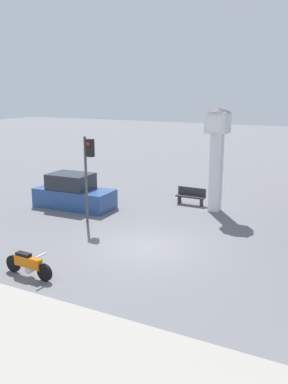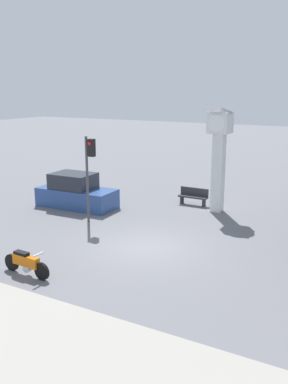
{
  "view_description": "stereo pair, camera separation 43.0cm",
  "coord_description": "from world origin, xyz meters",
  "px_view_note": "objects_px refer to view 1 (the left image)",
  "views": [
    {
      "loc": [
        7.39,
        -14.15,
        6.13
      ],
      "look_at": [
        -0.74,
        1.14,
        1.93
      ],
      "focal_mm": 40.0,
      "sensor_mm": 36.0,
      "label": 1
    },
    {
      "loc": [
        7.77,
        -13.95,
        6.13
      ],
      "look_at": [
        -0.74,
        1.14,
        1.93
      ],
      "focal_mm": 40.0,
      "sensor_mm": 36.0,
      "label": 2
    }
  ],
  "objects_px": {
    "motorcycle": "(28,264)",
    "parked_car": "(74,193)",
    "clock_tower": "(217,144)",
    "traffic_light": "(88,164)",
    "bench": "(191,196)"
  },
  "relations": [
    {
      "from": "motorcycle",
      "to": "clock_tower",
      "type": "relative_size",
      "value": 0.39
    },
    {
      "from": "motorcycle",
      "to": "clock_tower",
      "type": "xyz_separation_m",
      "value": [
        2.91,
        10.49,
        3.02
      ]
    },
    {
      "from": "traffic_light",
      "to": "bench",
      "type": "distance_m",
      "value": 6.47
    },
    {
      "from": "bench",
      "to": "parked_car",
      "type": "distance_m",
      "value": 6.3
    },
    {
      "from": "bench",
      "to": "parked_car",
      "type": "bearing_deg",
      "value": -146.98
    },
    {
      "from": "motorcycle",
      "to": "traffic_light",
      "type": "relative_size",
      "value": 0.5
    },
    {
      "from": "motorcycle",
      "to": "clock_tower",
      "type": "height_order",
      "value": "clock_tower"
    },
    {
      "from": "clock_tower",
      "to": "parked_car",
      "type": "height_order",
      "value": "clock_tower"
    },
    {
      "from": "motorcycle",
      "to": "parked_car",
      "type": "bearing_deg",
      "value": 119.6
    },
    {
      "from": "motorcycle",
      "to": "parked_car",
      "type": "height_order",
      "value": "parked_car"
    },
    {
      "from": "bench",
      "to": "motorcycle",
      "type": "bearing_deg",
      "value": -97.0
    },
    {
      "from": "traffic_light",
      "to": "parked_car",
      "type": "xyz_separation_m",
      "value": [
        -2.32,
        1.85,
        -2.03
      ]
    },
    {
      "from": "parked_car",
      "to": "traffic_light",
      "type": "bearing_deg",
      "value": -40.84
    },
    {
      "from": "motorcycle",
      "to": "bench",
      "type": "height_order",
      "value": "bench"
    },
    {
      "from": "clock_tower",
      "to": "motorcycle",
      "type": "bearing_deg",
      "value": -105.5
    }
  ]
}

